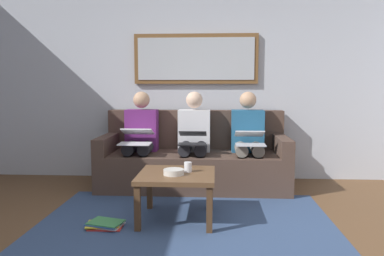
% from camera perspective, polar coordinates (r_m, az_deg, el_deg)
% --- Properties ---
extents(wall_rear, '(6.00, 0.12, 2.60)m').
position_cam_1_polar(wall_rear, '(5.09, 0.62, 7.28)').
color(wall_rear, '#B7BCC6').
rests_on(wall_rear, ground_plane).
extents(area_rug, '(2.60, 1.80, 0.01)m').
position_cam_1_polar(area_rug, '(3.55, -0.85, -13.58)').
color(area_rug, '#33476B').
rests_on(area_rug, ground_plane).
extents(couch, '(2.20, 0.90, 0.90)m').
position_cam_1_polar(couch, '(4.69, 0.31, -4.78)').
color(couch, '#4C382D').
rests_on(couch, ground_plane).
extents(framed_mirror, '(1.58, 0.05, 0.63)m').
position_cam_1_polar(framed_mirror, '(5.01, 0.57, 10.16)').
color(framed_mirror, brown).
extents(coffee_table, '(0.68, 0.68, 0.43)m').
position_cam_1_polar(coffee_table, '(3.50, -2.26, -7.57)').
color(coffee_table, brown).
rests_on(coffee_table, ground_plane).
extents(cup, '(0.07, 0.07, 0.09)m').
position_cam_1_polar(cup, '(3.52, -0.60, -5.77)').
color(cup, silver).
rests_on(cup, coffee_table).
extents(bowl, '(0.18, 0.18, 0.05)m').
position_cam_1_polar(bowl, '(3.42, -2.71, -6.50)').
color(bowl, beige).
rests_on(bowl, coffee_table).
extents(person_left, '(0.38, 0.58, 1.14)m').
position_cam_1_polar(person_left, '(4.59, 8.27, -1.33)').
color(person_left, '#235B84').
rests_on(person_left, couch).
extents(laptop_silver, '(0.32, 0.35, 0.16)m').
position_cam_1_polar(laptop_silver, '(4.35, 8.54, -1.54)').
color(laptop_silver, silver).
extents(person_middle, '(0.38, 0.58, 1.14)m').
position_cam_1_polar(person_middle, '(4.58, 0.26, -1.28)').
color(person_middle, silver).
rests_on(person_middle, couch).
extents(laptop_black, '(0.31, 0.33, 0.15)m').
position_cam_1_polar(laptop_black, '(4.33, 0.08, -1.52)').
color(laptop_black, black).
extents(person_right, '(0.38, 0.58, 1.14)m').
position_cam_1_polar(person_right, '(4.66, -7.62, -1.21)').
color(person_right, '#66236B').
rests_on(person_right, couch).
extents(laptop_white, '(0.35, 0.39, 0.17)m').
position_cam_1_polar(laptop_white, '(4.43, -8.20, -1.29)').
color(laptop_white, white).
extents(magazine_stack, '(0.34, 0.27, 0.05)m').
position_cam_1_polar(magazine_stack, '(3.49, -12.70, -13.67)').
color(magazine_stack, red).
rests_on(magazine_stack, ground_plane).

